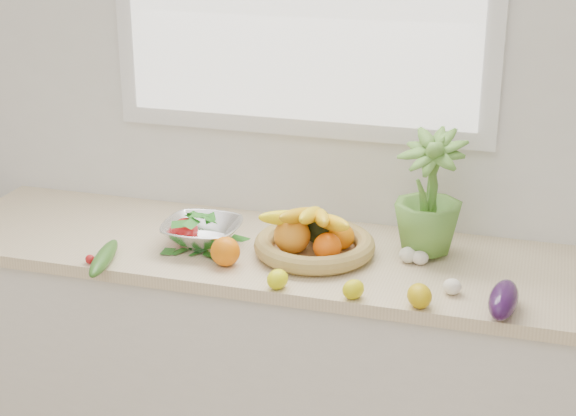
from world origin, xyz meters
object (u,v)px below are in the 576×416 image
(apple, at_px, (185,230))
(eggplant, at_px, (503,300))
(cucumber, at_px, (104,258))
(colander_with_spinach, at_px, (202,227))
(fruit_basket, at_px, (314,239))
(potted_herb, at_px, (429,192))

(apple, bearing_deg, eggplant, -11.78)
(cucumber, bearing_deg, colander_with_spinach, 44.28)
(eggplant, bearing_deg, colander_with_spinach, 168.28)
(fruit_basket, bearing_deg, eggplant, -21.52)
(eggplant, distance_m, colander_with_spinach, 0.98)
(cucumber, xyz_separation_m, fruit_basket, (0.59, 0.26, 0.03))
(apple, relative_size, fruit_basket, 0.21)
(fruit_basket, bearing_deg, potted_herb, 16.38)
(fruit_basket, xyz_separation_m, colander_with_spinach, (-0.36, -0.04, 0.01))
(apple, xyz_separation_m, potted_herb, (0.77, 0.12, 0.17))
(potted_herb, distance_m, colander_with_spinach, 0.73)
(apple, height_order, fruit_basket, fruit_basket)
(colander_with_spinach, bearing_deg, apple, 167.34)
(apple, bearing_deg, potted_herb, 9.11)
(fruit_basket, bearing_deg, apple, -176.94)
(fruit_basket, height_order, colander_with_spinach, fruit_basket)
(cucumber, relative_size, potted_herb, 0.70)
(eggplant, distance_m, potted_herb, 0.46)
(colander_with_spinach, bearing_deg, cucumber, -135.72)
(apple, relative_size, cucumber, 0.31)
(eggplant, relative_size, fruit_basket, 0.53)
(cucumber, height_order, colander_with_spinach, colander_with_spinach)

